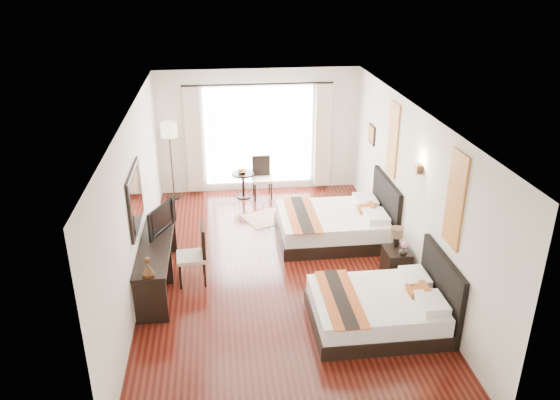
{
  "coord_description": "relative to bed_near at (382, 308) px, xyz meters",
  "views": [
    {
      "loc": [
        -0.9,
        -8.09,
        4.88
      ],
      "look_at": [
        0.09,
        0.39,
        1.16
      ],
      "focal_mm": 35.0,
      "sensor_mm": 36.0,
      "label": 1
    }
  ],
  "objects": [
    {
      "name": "art_panel_far",
      "position": [
        0.89,
        2.75,
        1.67
      ],
      "size": [
        0.03,
        0.5,
        1.35
      ],
      "primitive_type": "cube",
      "color": "#913915",
      "rests_on": "wall_headboard"
    },
    {
      "name": "bronze_figurine",
      "position": [
        -3.33,
        0.5,
        0.61
      ],
      "size": [
        0.2,
        0.2,
        0.27
      ],
      "primitive_type": null,
      "rotation": [
        0.0,
        0.0,
        -0.13
      ],
      "color": "#422A17",
      "rests_on": "console_desk"
    },
    {
      "name": "bed_near",
      "position": [
        0.0,
        0.0,
        0.0
      ],
      "size": [
        1.93,
        1.5,
        1.08
      ],
      "color": "black",
      "rests_on": "floor"
    },
    {
      "name": "drape_right",
      "position": [
        0.11,
        5.32,
        1.0
      ],
      "size": [
        0.35,
        0.14,
        2.35
      ],
      "primitive_type": "cube",
      "color": "#C5AF98",
      "rests_on": "floor"
    },
    {
      "name": "fruit_bowl",
      "position": [
        -1.76,
        4.95,
        0.33
      ],
      "size": [
        0.25,
        0.25,
        0.05
      ],
      "primitive_type": "imported",
      "rotation": [
        0.0,
        0.0,
        0.36
      ],
      "color": "#412617",
      "rests_on": "side_table"
    },
    {
      "name": "wall_sconce",
      "position": [
        0.85,
        1.31,
        1.64
      ],
      "size": [
        0.1,
        0.14,
        0.14
      ],
      "primitive_type": "cube",
      "color": "#422A17",
      "rests_on": "wall_headboard"
    },
    {
      "name": "mirror_frame",
      "position": [
        -3.56,
        1.5,
        1.27
      ],
      "size": [
        0.04,
        1.25,
        0.95
      ],
      "primitive_type": "cube",
      "color": "black",
      "rests_on": "wall_desk"
    },
    {
      "name": "side_table",
      "position": [
        -1.74,
        4.98,
        0.01
      ],
      "size": [
        0.51,
        0.51,
        0.59
      ],
      "primitive_type": "cylinder",
      "color": "black",
      "rests_on": "floor"
    },
    {
      "name": "vase",
      "position": [
        0.68,
        1.14,
        0.28
      ],
      "size": [
        0.15,
        0.15,
        0.13
      ],
      "primitive_type": "imported",
      "rotation": [
        0.0,
        0.0,
        0.27
      ],
      "color": "black",
      "rests_on": "nightstand"
    },
    {
      "name": "wall_desk",
      "position": [
        -3.58,
        1.69,
        1.12
      ],
      "size": [
        0.01,
        7.5,
        2.8
      ],
      "primitive_type": "cube",
      "color": "silver",
      "rests_on": "floor"
    },
    {
      "name": "console_desk",
      "position": [
        -3.33,
        1.5,
        0.1
      ],
      "size": [
        0.5,
        2.2,
        0.76
      ],
      "primitive_type": "cube",
      "color": "black",
      "rests_on": "floor"
    },
    {
      "name": "bed_far",
      "position": [
        -0.08,
        2.75,
        0.02
      ],
      "size": [
        2.09,
        1.63,
        1.18
      ],
      "color": "black",
      "rests_on": "floor"
    },
    {
      "name": "window_chair",
      "position": [
        -1.31,
        4.95,
        -0.0
      ],
      "size": [
        0.45,
        0.45,
        0.93
      ],
      "rotation": [
        0.0,
        0.0,
        -1.53
      ],
      "color": "beige",
      "rests_on": "floor"
    },
    {
      "name": "desk_chair",
      "position": [
        -2.75,
        1.51,
        0.02
      ],
      "size": [
        0.5,
        0.5,
        1.01
      ],
      "rotation": [
        0.0,
        0.0,
        3.22
      ],
      "color": "beige",
      "rests_on": "floor"
    },
    {
      "name": "floor_lamp",
      "position": [
        -3.3,
        5.11,
        1.2
      ],
      "size": [
        0.35,
        0.35,
        1.75
      ],
      "color": "black",
      "rests_on": "floor"
    },
    {
      "name": "television",
      "position": [
        -3.31,
        1.95,
        0.71
      ],
      "size": [
        0.45,
        0.81,
        0.48
      ],
      "primitive_type": "imported",
      "rotation": [
        0.0,
        0.0,
        1.13
      ],
      "color": "black",
      "rests_on": "console_desk"
    },
    {
      "name": "table_lamp",
      "position": [
        0.64,
        1.43,
        0.45
      ],
      "size": [
        0.21,
        0.21,
        0.34
      ],
      "color": "black",
      "rests_on": "nightstand"
    },
    {
      "name": "jute_rug",
      "position": [
        -1.19,
        3.86,
        -0.28
      ],
      "size": [
        1.36,
        1.17,
        0.01
      ],
      "primitive_type": "cube",
      "rotation": [
        0.0,
        0.0,
        0.39
      ],
      "color": "tan",
      "rests_on": "floor"
    },
    {
      "name": "sheer_curtain",
      "position": [
        -1.34,
        5.36,
        1.02
      ],
      "size": [
        2.3,
        0.02,
        2.1
      ],
      "primitive_type": "cube",
      "color": "white",
      "rests_on": "wall_window"
    },
    {
      "name": "window_glass",
      "position": [
        -1.34,
        5.42,
        1.02
      ],
      "size": [
        2.4,
        0.02,
        2.2
      ],
      "primitive_type": "cube",
      "color": "white",
      "rests_on": "wall_window"
    },
    {
      "name": "mirror_glass",
      "position": [
        -3.53,
        1.5,
        1.27
      ],
      "size": [
        0.01,
        1.12,
        0.82
      ],
      "primitive_type": "cube",
      "color": "white",
      "rests_on": "mirror_frame"
    },
    {
      "name": "nightstand",
      "position": [
        0.64,
        1.31,
        -0.04
      ],
      "size": [
        0.41,
        0.5,
        0.48
      ],
      "primitive_type": "cube",
      "color": "black",
      "rests_on": "floor"
    },
    {
      "name": "art_panel_near",
      "position": [
        0.89,
        0.0,
        1.67
      ],
      "size": [
        0.03,
        0.5,
        1.35
      ],
      "primitive_type": "cube",
      "color": "#913915",
      "rests_on": "wall_headboard"
    },
    {
      "name": "drape_left",
      "position": [
        -2.79,
        5.32,
        1.0
      ],
      "size": [
        0.35,
        0.14,
        2.35
      ],
      "primitive_type": "cube",
      "color": "#C5AF98",
      "rests_on": "floor"
    },
    {
      "name": "wall_entry",
      "position": [
        -1.34,
        -2.06,
        1.12
      ],
      "size": [
        4.5,
        0.01,
        2.8
      ],
      "primitive_type": "cube",
      "color": "silver",
      "rests_on": "floor"
    },
    {
      "name": "ceiling",
      "position": [
        -1.34,
        1.69,
        2.51
      ],
      "size": [
        4.5,
        7.5,
        0.02
      ],
      "primitive_type": "cube",
      "color": "white",
      "rests_on": "wall_headboard"
    },
    {
      "name": "floor",
      "position": [
        -1.34,
        1.69,
        -0.29
      ],
      "size": [
        4.5,
        7.5,
        0.01
      ],
      "primitive_type": "cube",
      "color": "black",
      "rests_on": "ground"
    },
    {
      "name": "wall_headboard",
      "position": [
        0.91,
        1.69,
        1.12
      ],
      "size": [
        0.01,
        7.5,
        2.8
      ],
      "primitive_type": "cube",
      "color": "silver",
      "rests_on": "floor"
    },
    {
      "name": "wall_window",
      "position": [
        -1.34,
        5.43,
        1.12
      ],
      "size": [
        4.5,
        0.01,
        2.8
      ],
      "primitive_type": "cube",
      "color": "silver",
      "rests_on": "floor"
    }
  ]
}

